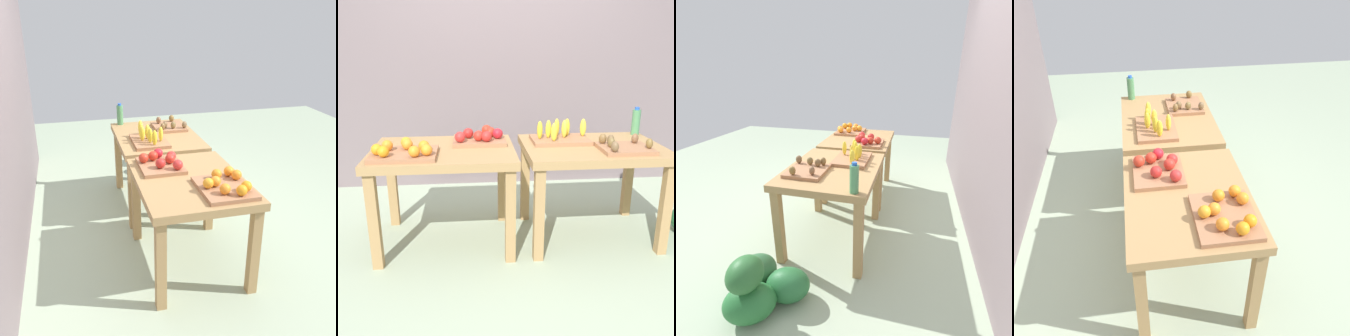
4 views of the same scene
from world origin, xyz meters
TOP-DOWN VIEW (x-y plane):
  - ground_plane at (0.00, 0.00)m, footprint 8.00×8.00m
  - display_table_left at (-0.56, 0.00)m, footprint 1.04×0.80m
  - display_table_right at (0.56, 0.00)m, footprint 1.04×0.80m
  - orange_bin at (-0.81, -0.18)m, footprint 0.44×0.36m
  - apple_bin at (-0.28, 0.15)m, footprint 0.40×0.35m
  - banana_crate at (0.34, 0.12)m, footprint 0.45×0.32m
  - kiwi_bin at (0.74, -0.18)m, footprint 0.36×0.33m
  - water_bottle at (1.02, 0.30)m, footprint 0.07×0.07m
  - watermelon_pile at (1.46, -0.26)m, footprint 0.66×0.66m

SIDE VIEW (x-z plane):
  - ground_plane at x=0.00m, z-range 0.00..0.00m
  - watermelon_pile at x=1.46m, z-range -0.07..0.41m
  - display_table_left at x=-0.56m, z-range 0.27..1.02m
  - display_table_right at x=0.56m, z-range 0.27..1.02m
  - kiwi_bin at x=0.74m, z-range 0.73..0.83m
  - orange_bin at x=-0.81m, z-range 0.74..0.84m
  - apple_bin at x=-0.28m, z-range 0.74..0.85m
  - banana_crate at x=0.34m, z-range 0.71..0.88m
  - water_bottle at x=1.02m, z-range 0.74..0.98m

